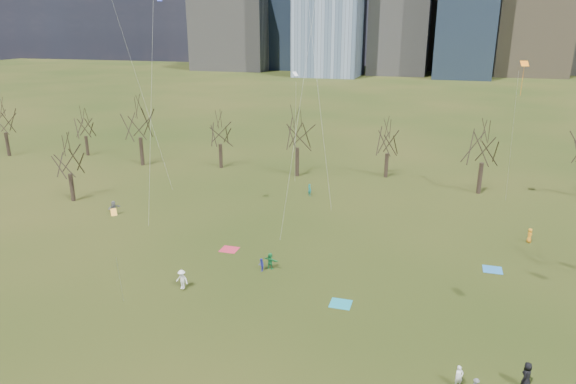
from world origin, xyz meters
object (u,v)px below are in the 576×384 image
(blanket_teal, at_px, (341,304))
(blanket_navy, at_px, (492,270))
(blanket_crimson, at_px, (229,249))
(person_1, at_px, (459,377))

(blanket_teal, height_order, blanket_navy, same)
(blanket_crimson, bearing_deg, person_1, -34.72)
(blanket_navy, bearing_deg, person_1, -100.64)
(blanket_teal, bearing_deg, blanket_navy, 39.24)
(person_1, bearing_deg, blanket_navy, 49.14)
(blanket_teal, distance_m, person_1, 11.14)
(blanket_teal, bearing_deg, blanket_crimson, 150.48)
(blanket_crimson, bearing_deg, blanket_teal, -29.52)
(blanket_navy, height_order, blanket_crimson, same)
(blanket_teal, xyz_separation_m, blanket_crimson, (-11.98, 6.78, 0.00))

